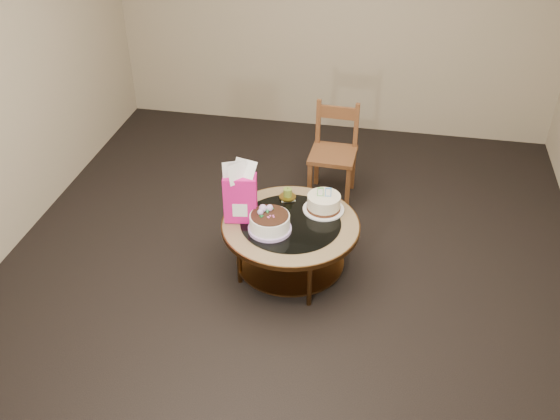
% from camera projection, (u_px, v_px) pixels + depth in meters
% --- Properties ---
extents(ground, '(5.00, 5.00, 0.00)m').
position_uv_depth(ground, '(290.00, 270.00, 4.82)').
color(ground, black).
rests_on(ground, ground).
extents(room_walls, '(4.52, 5.02, 2.61)m').
position_uv_depth(room_walls, '(292.00, 83.00, 3.94)').
color(room_walls, tan).
rests_on(room_walls, ground).
extents(coffee_table, '(1.02, 1.02, 0.46)m').
position_uv_depth(coffee_table, '(291.00, 231.00, 4.60)').
color(coffee_table, brown).
rests_on(coffee_table, ground).
extents(decorated_cake, '(0.31, 0.31, 0.18)m').
position_uv_depth(decorated_cake, '(270.00, 223.00, 4.45)').
color(decorated_cake, '#C3A1E3').
rests_on(decorated_cake, coffee_table).
extents(cream_cake, '(0.31, 0.31, 0.20)m').
position_uv_depth(cream_cake, '(324.00, 203.00, 4.65)').
color(cream_cake, white).
rests_on(cream_cake, coffee_table).
extents(gift_bag, '(0.25, 0.20, 0.47)m').
position_uv_depth(gift_bag, '(240.00, 192.00, 4.46)').
color(gift_bag, '#E3158E').
rests_on(gift_bag, coffee_table).
extents(pillar_candle, '(0.14, 0.14, 0.10)m').
position_uv_depth(pillar_candle, '(288.00, 195.00, 4.80)').
color(pillar_candle, tan).
rests_on(pillar_candle, coffee_table).
extents(dining_chair, '(0.41, 0.41, 0.85)m').
position_uv_depth(dining_chair, '(334.00, 152.00, 5.47)').
color(dining_chair, brown).
rests_on(dining_chair, ground).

